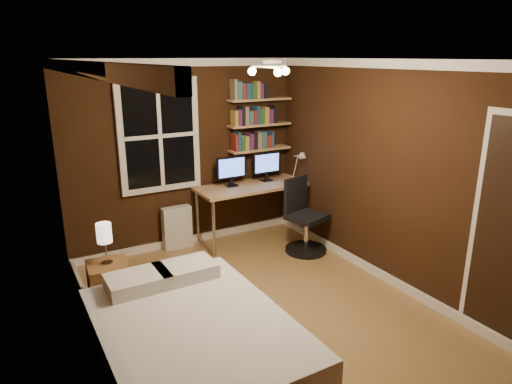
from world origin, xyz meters
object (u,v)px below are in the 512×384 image
bed (194,346)px  bedside_lamp (105,244)px  desk_lamp (299,165)px  nightstand (109,285)px  radiator (177,228)px  desk (256,188)px  monitor_left (231,171)px  monitor_right (267,167)px  office_chair (304,224)px

bed → bedside_lamp: bedside_lamp is taller
bed → desk_lamp: size_ratio=4.44×
bed → nightstand: bed is taller
bedside_lamp → radiator: 1.66m
desk → monitor_left: 0.45m
bedside_lamp → desk: bearing=21.5°
monitor_right → desk_lamp: desk_lamp is taller
bedside_lamp → monitor_left: bearing=27.0°
bedside_lamp → desk: bedside_lamp is taller
monitor_left → desk_lamp: bearing=-10.7°
desk_lamp → office_chair: size_ratio=0.44×
bedside_lamp → radiator: bearing=44.2°
bed → office_chair: size_ratio=1.95×
radiator → monitor_left: (0.76, -0.15, 0.72)m
bedside_lamp → office_chair: size_ratio=0.43×
desk_lamp → office_chair: desk_lamp is taller
bed → bedside_lamp: (-0.35, 1.43, 0.43)m
radiator → office_chair: bearing=-32.7°
monitor_right → desk_lamp: bearing=-23.5°
bed → radiator: (0.80, 2.55, 0.01)m
bedside_lamp → radiator: (1.15, 1.12, -0.42)m
radiator → office_chair: office_chair is taller
desk → office_chair: size_ratio=1.70×
monitor_right → office_chair: (0.12, -0.78, -0.63)m
radiator → desk_lamp: desk_lamp is taller
radiator → desk_lamp: bearing=-10.7°
desk → desk_lamp: 0.71m
desk_lamp → bed: bearing=-138.9°
bed → desk: size_ratio=1.15×
monitor_left → bedside_lamp: bearing=-153.0°
monitor_left → desk_lamp: 1.00m
bed → monitor_right: size_ratio=4.56×
desk → office_chair: (0.33, -0.69, -0.37)m
monitor_right → office_chair: bearing=-81.5°
radiator → monitor_right: 1.51m
desk → bedside_lamp: bearing=-158.5°
nightstand → bedside_lamp: bedside_lamp is taller
bedside_lamp → desk: size_ratio=0.26×
desk_lamp → office_chair: 0.93m
radiator → desk: bearing=-11.8°
desk → desk_lamp: bearing=-8.9°
desk → monitor_left: size_ratio=3.97×
bed → desk: 3.04m
monitor_right → bedside_lamp: bearing=-158.5°
bed → monitor_left: (1.56, 2.41, 0.73)m
bed → desk: desk is taller
bed → monitor_left: monitor_left is taller
bed → monitor_right: monitor_right is taller
bedside_lamp → desk_lamp: size_ratio=0.99×
nightstand → office_chair: bearing=8.1°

